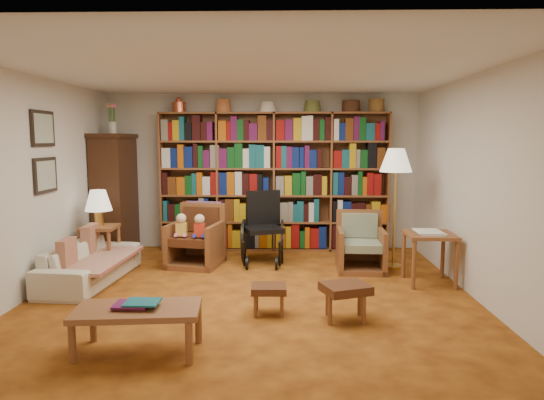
{
  "coord_description": "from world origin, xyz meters",
  "views": [
    {
      "loc": [
        0.36,
        -5.38,
        1.77
      ],
      "look_at": [
        0.21,
        0.6,
        1.02
      ],
      "focal_mm": 32.0,
      "sensor_mm": 36.0,
      "label": 1
    }
  ],
  "objects_px": {
    "side_table_lamp": "(100,236)",
    "coffee_table": "(138,313)",
    "sofa": "(91,263)",
    "footstool_b": "(345,291)",
    "wheelchair": "(263,230)",
    "armchair_sage": "(360,247)",
    "side_table_papers": "(430,241)",
    "footstool_a": "(269,291)",
    "floor_lamp": "(396,165)",
    "armchair_leather": "(197,239)"
  },
  "relations": [
    {
      "from": "side_table_lamp",
      "to": "wheelchair",
      "type": "distance_m",
      "value": 2.25
    },
    {
      "from": "sofa",
      "to": "footstool_b",
      "type": "distance_m",
      "value": 3.25
    },
    {
      "from": "side_table_papers",
      "to": "footstool_a",
      "type": "xyz_separation_m",
      "value": [
        -1.94,
        -1.11,
        -0.29
      ]
    },
    {
      "from": "armchair_sage",
      "to": "coffee_table",
      "type": "xyz_separation_m",
      "value": [
        -2.26,
        -2.71,
        0.04
      ]
    },
    {
      "from": "wheelchair",
      "to": "coffee_table",
      "type": "relative_size",
      "value": 0.97
    },
    {
      "from": "footstool_a",
      "to": "coffee_table",
      "type": "height_order",
      "value": "coffee_table"
    },
    {
      "from": "armchair_leather",
      "to": "footstool_a",
      "type": "distance_m",
      "value": 2.27
    },
    {
      "from": "footstool_a",
      "to": "armchair_leather",
      "type": "bearing_deg",
      "value": 118.9
    },
    {
      "from": "armchair_leather",
      "to": "footstool_b",
      "type": "relative_size",
      "value": 1.64
    },
    {
      "from": "armchair_leather",
      "to": "footstool_a",
      "type": "relative_size",
      "value": 2.43
    },
    {
      "from": "side_table_lamp",
      "to": "footstool_a",
      "type": "distance_m",
      "value": 2.89
    },
    {
      "from": "sofa",
      "to": "coffee_table",
      "type": "relative_size",
      "value": 1.57
    },
    {
      "from": "sofa",
      "to": "wheelchair",
      "type": "distance_m",
      "value": 2.37
    },
    {
      "from": "armchair_sage",
      "to": "wheelchair",
      "type": "relative_size",
      "value": 0.77
    },
    {
      "from": "side_table_papers",
      "to": "footstool_b",
      "type": "bearing_deg",
      "value": -133.19
    },
    {
      "from": "footstool_a",
      "to": "footstool_b",
      "type": "distance_m",
      "value": 0.77
    },
    {
      "from": "sofa",
      "to": "footstool_a",
      "type": "bearing_deg",
      "value": -110.81
    },
    {
      "from": "side_table_papers",
      "to": "footstool_b",
      "type": "relative_size",
      "value": 1.24
    },
    {
      "from": "coffee_table",
      "to": "wheelchair",
      "type": "bearing_deg",
      "value": 73.44
    },
    {
      "from": "side_table_lamp",
      "to": "armchair_leather",
      "type": "bearing_deg",
      "value": 14.44
    },
    {
      "from": "footstool_a",
      "to": "footstool_b",
      "type": "bearing_deg",
      "value": -11.28
    },
    {
      "from": "footstool_a",
      "to": "coffee_table",
      "type": "distance_m",
      "value": 1.41
    },
    {
      "from": "side_table_lamp",
      "to": "coffee_table",
      "type": "relative_size",
      "value": 0.57
    },
    {
      "from": "side_table_papers",
      "to": "footstool_b",
      "type": "distance_m",
      "value": 1.74
    },
    {
      "from": "sofa",
      "to": "footstool_b",
      "type": "bearing_deg",
      "value": -107.53
    },
    {
      "from": "armchair_sage",
      "to": "armchair_leather",
      "type": "bearing_deg",
      "value": 174.98
    },
    {
      "from": "side_table_papers",
      "to": "armchair_sage",
      "type": "bearing_deg",
      "value": 137.82
    },
    {
      "from": "footstool_b",
      "to": "footstool_a",
      "type": "bearing_deg",
      "value": 168.72
    },
    {
      "from": "sofa",
      "to": "footstool_b",
      "type": "height_order",
      "value": "sofa"
    },
    {
      "from": "wheelchair",
      "to": "footstool_a",
      "type": "height_order",
      "value": "wheelchair"
    },
    {
      "from": "armchair_sage",
      "to": "side_table_lamp",
      "type": "bearing_deg",
      "value": -178.0
    },
    {
      "from": "armchair_leather",
      "to": "side_table_papers",
      "type": "relative_size",
      "value": 1.32
    },
    {
      "from": "floor_lamp",
      "to": "footstool_b",
      "type": "height_order",
      "value": "floor_lamp"
    },
    {
      "from": "side_table_lamp",
      "to": "footstool_b",
      "type": "height_order",
      "value": "side_table_lamp"
    },
    {
      "from": "floor_lamp",
      "to": "footstool_b",
      "type": "bearing_deg",
      "value": -114.32
    },
    {
      "from": "side_table_lamp",
      "to": "sofa",
      "type": "bearing_deg",
      "value": -80.44
    },
    {
      "from": "armchair_sage",
      "to": "footstool_a",
      "type": "distance_m",
      "value": 2.15
    },
    {
      "from": "armchair_leather",
      "to": "floor_lamp",
      "type": "bearing_deg",
      "value": -2.19
    },
    {
      "from": "armchair_sage",
      "to": "side_table_papers",
      "type": "relative_size",
      "value": 1.2
    },
    {
      "from": "armchair_leather",
      "to": "wheelchair",
      "type": "distance_m",
      "value": 0.96
    },
    {
      "from": "sofa",
      "to": "armchair_leather",
      "type": "relative_size",
      "value": 1.92
    },
    {
      "from": "side_table_papers",
      "to": "footstool_a",
      "type": "distance_m",
      "value": 2.25
    },
    {
      "from": "wheelchair",
      "to": "coffee_table",
      "type": "distance_m",
      "value": 3.18
    },
    {
      "from": "armchair_leather",
      "to": "floor_lamp",
      "type": "distance_m",
      "value": 2.97
    },
    {
      "from": "armchair_sage",
      "to": "wheelchair",
      "type": "bearing_deg",
      "value": 166.09
    },
    {
      "from": "footstool_a",
      "to": "floor_lamp",
      "type": "bearing_deg",
      "value": 48.31
    },
    {
      "from": "armchair_leather",
      "to": "armchair_sage",
      "type": "bearing_deg",
      "value": -5.02
    },
    {
      "from": "armchair_sage",
      "to": "wheelchair",
      "type": "height_order",
      "value": "wheelchair"
    },
    {
      "from": "sofa",
      "to": "coffee_table",
      "type": "xyz_separation_m",
      "value": [
        1.2,
        -2.0,
        0.1
      ]
    },
    {
      "from": "side_table_papers",
      "to": "armchair_leather",
      "type": "bearing_deg",
      "value": 163.91
    }
  ]
}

